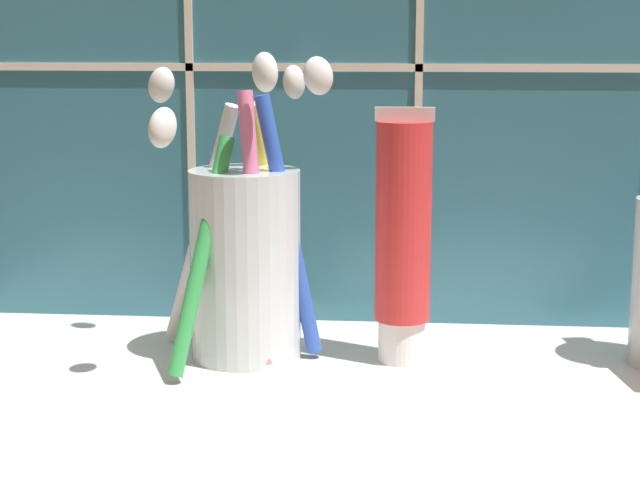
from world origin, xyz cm
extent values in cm
cube|color=silver|center=(0.00, 0.00, 1.00)|extent=(59.66, 29.43, 2.00)
cube|color=beige|center=(0.00, 14.11, 18.91)|extent=(69.66, 0.24, 0.50)
cylinder|color=silver|center=(-8.57, 5.78, 7.64)|extent=(6.55, 6.55, 11.29)
cylinder|color=blue|center=(-5.95, 5.61, 10.02)|extent=(3.99, 1.47, 15.42)
ellipsoid|color=white|center=(-4.25, 5.87, 18.73)|extent=(2.26, 1.60, 2.49)
cylinder|color=yellow|center=(-7.42, 9.60, 9.71)|extent=(3.00, 5.82, 14.91)
ellipsoid|color=white|center=(-6.36, 12.28, 18.05)|extent=(2.06, 2.63, 2.63)
cylinder|color=white|center=(-11.48, 7.39, 9.69)|extent=(5.53, 3.16, 14.87)
ellipsoid|color=white|center=(-13.98, 8.53, 18.03)|extent=(2.63, 2.13, 2.62)
cylinder|color=green|center=(-10.58, 2.78, 8.81)|extent=(3.53, 5.81, 13.17)
ellipsoid|color=white|center=(-11.94, 0.08, 16.25)|extent=(2.24, 2.72, 2.67)
cylinder|color=pink|center=(-7.67, 4.13, 10.17)|extent=(2.57, 2.79, 15.65)
ellipsoid|color=white|center=(-6.93, 3.26, 19.02)|extent=(2.26, 2.33, 2.40)
cylinder|color=white|center=(0.72, 5.78, 3.28)|extent=(2.77, 2.77, 2.55)
cylinder|color=red|center=(0.72, 5.78, 10.37)|extent=(3.25, 3.25, 11.64)
cube|color=silver|center=(0.72, 5.78, 16.59)|extent=(3.42, 0.36, 0.80)
camera|label=1|loc=(1.31, -55.29, 21.31)|focal=60.00mm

